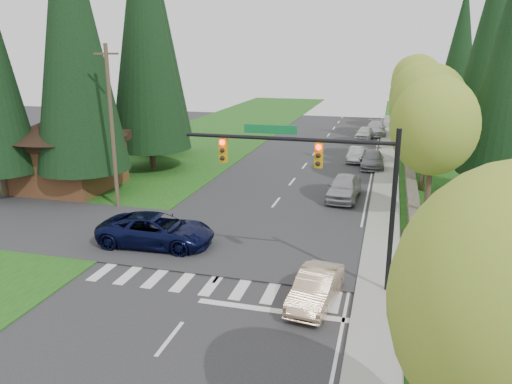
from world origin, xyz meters
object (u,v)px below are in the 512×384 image
at_px(sedan_champagne, 316,288).
at_px(parked_car_b, 372,159).
at_px(suv_navy, 157,230).
at_px(parked_car_c, 357,154).
at_px(parked_car_e, 376,128).
at_px(parked_car_d, 365,133).
at_px(parked_car_a, 344,187).

height_order(sedan_champagne, parked_car_b, parked_car_b).
height_order(sedan_champagne, suv_navy, suv_navy).
relative_size(parked_car_c, parked_car_e, 0.72).
bearing_deg(parked_car_d, parked_car_a, -83.19).
xyz_separation_m(sedan_champagne, parked_car_b, (1.10, 24.62, 0.02)).
relative_size(sedan_champagne, parked_car_a, 0.85).
bearing_deg(parked_car_c, parked_car_a, -84.72).
distance_m(parked_car_b, parked_car_c, 2.45).
relative_size(parked_car_b, parked_car_c, 1.22).
height_order(parked_car_d, parked_car_e, parked_car_e).
distance_m(suv_navy, parked_car_a, 13.65).
distance_m(sedan_champagne, parked_car_b, 24.64).
distance_m(parked_car_a, parked_car_b, 10.06).
distance_m(suv_navy, parked_car_c, 24.23).
bearing_deg(parked_car_e, suv_navy, -107.12).
bearing_deg(suv_navy, parked_car_d, -16.45).
bearing_deg(parked_car_d, parked_car_b, -77.37).
xyz_separation_m(suv_navy, parked_car_c, (8.41, 22.72, -0.18)).
xyz_separation_m(suv_navy, parked_car_d, (8.41, 34.44, -0.11)).
bearing_deg(parked_car_b, parked_car_c, 121.86).
distance_m(parked_car_b, parked_car_e, 17.01).
height_order(parked_car_b, parked_car_e, parked_car_e).
bearing_deg(parked_car_e, sedan_champagne, -94.06).
height_order(suv_navy, parked_car_d, suv_navy).
height_order(suv_navy, parked_car_e, suv_navy).
distance_m(parked_car_d, parked_car_e, 3.47).
relative_size(parked_car_b, parked_car_e, 0.88).
relative_size(parked_car_a, parked_car_c, 1.24).
bearing_deg(sedan_champagne, parked_car_c, 97.56).
height_order(parked_car_b, parked_car_d, parked_car_d).
height_order(sedan_champagne, parked_car_c, sedan_champagne).
height_order(parked_car_a, parked_car_d, parked_car_a).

